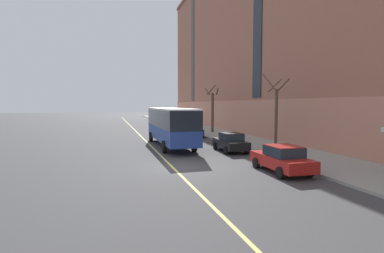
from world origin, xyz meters
name	(u,v)px	position (x,y,z in m)	size (l,w,h in m)	color
ground_plane	(182,167)	(0.00, 0.00, 0.00)	(260.00, 260.00, 0.00)	#424244
sidewalk	(287,152)	(9.38, 3.00, 0.07)	(5.83, 160.00, 0.15)	#9E9B93
city_bus	(170,124)	(1.09, 9.02, 2.05)	(2.83, 11.69, 3.53)	navy
parked_car_navy_0	(192,130)	(5.25, 16.52, 0.78)	(1.90, 4.36, 1.56)	navy
parked_car_red_1	(282,159)	(5.12, -3.00, 0.78)	(2.06, 4.46, 1.56)	#B21E19
parked_car_green_4	(171,124)	(5.17, 29.18, 0.78)	(2.05, 4.53, 1.56)	#23603D
parked_car_black_5	(231,142)	(5.26, 4.81, 0.78)	(2.06, 4.40, 1.56)	black
street_tree_mid_block	(276,113)	(9.10, 4.30, 3.16)	(1.89, 1.86, 6.30)	brown
street_tree_far_uptown	(212,109)	(9.11, 20.21, 3.24)	(1.76, 1.64, 6.37)	brown
lane_centerline	(164,159)	(-0.61, 3.00, 0.00)	(0.16, 140.00, 0.01)	#E0D66B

